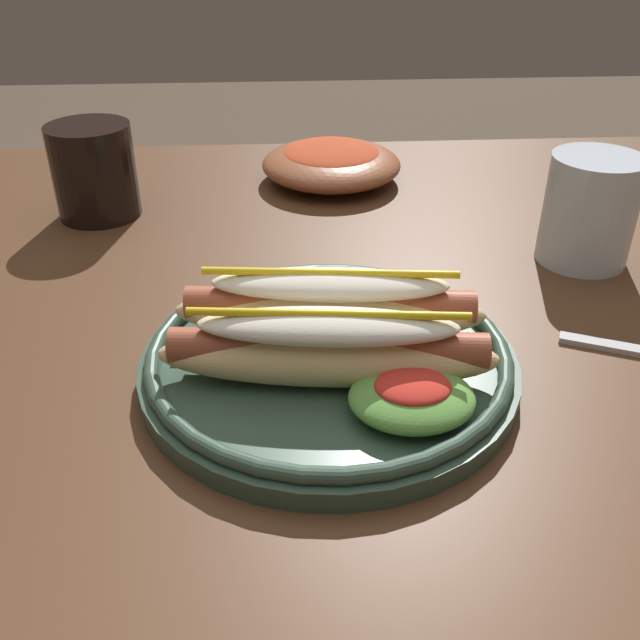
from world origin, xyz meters
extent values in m
cube|color=#51331E|center=(0.00, 0.00, 0.72)|extent=(1.18, 0.85, 0.04)
cylinder|color=#51331E|center=(0.50, 0.34, 0.35)|extent=(0.06, 0.06, 0.70)
cylinder|color=#334C3D|center=(0.03, -0.14, 0.75)|extent=(0.29, 0.29, 0.02)
torus|color=#334C3D|center=(0.03, -0.14, 0.76)|extent=(0.28, 0.28, 0.01)
ellipsoid|color=#E0C184|center=(0.03, -0.17, 0.78)|extent=(0.25, 0.07, 0.04)
cylinder|color=#9E4C33|center=(0.03, -0.17, 0.78)|extent=(0.23, 0.05, 0.03)
ellipsoid|color=silver|center=(0.03, -0.17, 0.80)|extent=(0.19, 0.06, 0.02)
cylinder|color=yellow|center=(0.03, -0.17, 0.81)|extent=(0.20, 0.03, 0.01)
ellipsoid|color=#E0C184|center=(0.04, -0.11, 0.78)|extent=(0.25, 0.07, 0.04)
cylinder|color=#9E4C33|center=(0.04, -0.11, 0.78)|extent=(0.23, 0.05, 0.03)
ellipsoid|color=silver|center=(0.04, -0.11, 0.80)|extent=(0.19, 0.06, 0.02)
cylinder|color=yellow|center=(0.04, -0.11, 0.81)|extent=(0.20, 0.03, 0.01)
ellipsoid|color=#5B9942|center=(0.09, -0.21, 0.77)|extent=(0.09, 0.07, 0.02)
ellipsoid|color=red|center=(0.09, -0.21, 0.78)|extent=(0.05, 0.04, 0.01)
cube|color=silver|center=(0.27, -0.12, 0.74)|extent=(0.08, 0.04, 0.00)
cylinder|color=black|center=(-0.20, 0.18, 0.79)|extent=(0.09, 0.09, 0.10)
cylinder|color=silver|center=(0.30, 0.04, 0.79)|extent=(0.09, 0.09, 0.11)
ellipsoid|color=brown|center=(0.07, 0.27, 0.76)|extent=(0.17, 0.17, 0.04)
ellipsoid|color=#B74223|center=(0.07, 0.27, 0.78)|extent=(0.12, 0.12, 0.02)
camera|label=1|loc=(0.00, -0.58, 1.06)|focal=39.42mm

